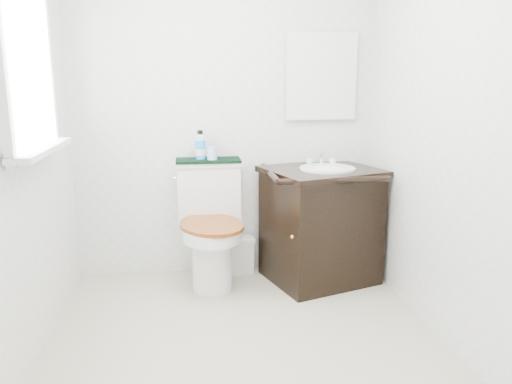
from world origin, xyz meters
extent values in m
plane|color=beige|center=(0.00, 0.00, 0.00)|extent=(2.40, 2.40, 0.00)
plane|color=silver|center=(0.00, 1.20, 1.20)|extent=(2.40, 0.00, 2.40)
plane|color=silver|center=(0.00, -1.20, 1.20)|extent=(2.40, 0.00, 2.40)
plane|color=silver|center=(-1.10, 0.00, 1.20)|extent=(0.00, 2.40, 2.40)
plane|color=silver|center=(1.10, 0.00, 1.20)|extent=(0.00, 2.40, 2.40)
cube|color=white|center=(-1.07, 0.25, 1.55)|extent=(0.02, 0.70, 0.90)
cube|color=silver|center=(0.69, 1.18, 1.45)|extent=(0.50, 0.02, 0.60)
cylinder|color=silver|center=(-0.14, 0.82, 0.21)|extent=(0.28, 0.28, 0.42)
cube|color=silver|center=(-0.14, 1.07, 0.21)|extent=(0.28, 0.28, 0.42)
cube|color=silver|center=(-0.14, 1.09, 0.63)|extent=(0.45, 0.18, 0.40)
cube|color=silver|center=(-0.14, 1.09, 0.84)|extent=(0.47, 0.20, 0.03)
cylinder|color=silver|center=(-0.14, 0.78, 0.42)|extent=(0.40, 0.40, 0.08)
cylinder|color=maroon|center=(-0.14, 0.78, 0.48)|extent=(0.52, 0.52, 0.03)
cube|color=black|center=(0.64, 0.91, 0.39)|extent=(0.85, 0.78, 0.78)
cube|color=black|center=(0.64, 0.91, 0.80)|extent=(0.90, 0.83, 0.04)
cylinder|color=silver|center=(0.67, 0.87, 0.83)|extent=(0.39, 0.39, 0.01)
ellipsoid|color=silver|center=(0.67, 0.87, 0.77)|extent=(0.33, 0.33, 0.17)
cylinder|color=silver|center=(0.67, 1.03, 0.87)|extent=(0.02, 0.02, 0.10)
cube|color=silver|center=(0.09, 1.10, 0.12)|extent=(0.19, 0.16, 0.24)
cube|color=silver|center=(0.09, 1.10, 0.26)|extent=(0.21, 0.18, 0.03)
cube|color=black|center=(-0.14, 1.09, 0.87)|extent=(0.46, 0.22, 0.02)
cylinder|color=#1B8DE5|center=(-0.19, 1.10, 0.94)|extent=(0.07, 0.07, 0.13)
cylinder|color=silver|center=(-0.19, 1.10, 1.03)|extent=(0.07, 0.07, 0.04)
cylinder|color=black|center=(-0.19, 1.10, 1.07)|extent=(0.04, 0.04, 0.03)
cone|color=#90B3EC|center=(-0.11, 1.06, 0.92)|extent=(0.07, 0.07, 0.09)
ellipsoid|color=teal|center=(0.59, 1.02, 0.83)|extent=(0.08, 0.05, 0.02)
camera|label=1|loc=(-0.29, -2.44, 1.44)|focal=35.00mm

